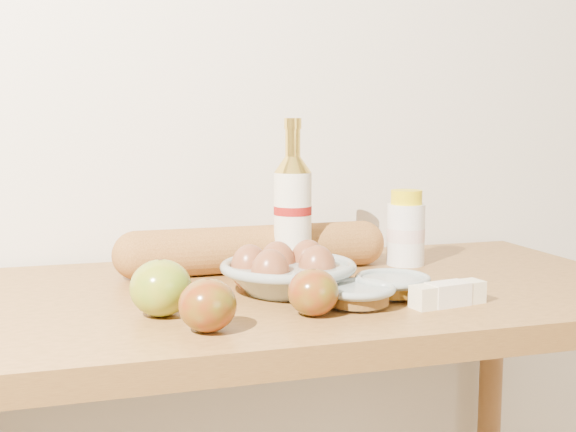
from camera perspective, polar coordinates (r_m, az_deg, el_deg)
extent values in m
cube|color=beige|center=(1.46, -4.15, 12.80)|extent=(3.50, 0.02, 2.60)
cube|color=olive|center=(1.17, -0.42, -6.65)|extent=(1.20, 0.60, 0.04)
cylinder|color=#ECE2C8|center=(1.25, 0.38, -0.59)|extent=(0.08, 0.08, 0.18)
cylinder|color=maroon|center=(1.25, 0.38, 0.46)|extent=(0.08, 0.08, 0.01)
cone|color=gold|center=(1.24, 0.38, 4.09)|extent=(0.08, 0.08, 0.03)
cylinder|color=gold|center=(1.24, 0.38, 5.81)|extent=(0.03, 0.03, 0.05)
cylinder|color=gold|center=(1.24, 0.38, 7.32)|extent=(0.04, 0.04, 0.02)
cylinder|color=white|center=(1.35, 9.29, -1.45)|extent=(0.09, 0.09, 0.11)
cylinder|color=beige|center=(1.35, 9.29, -1.45)|extent=(0.09, 0.09, 0.02)
cylinder|color=yellow|center=(1.35, 9.35, 1.48)|extent=(0.08, 0.08, 0.03)
torus|color=gray|center=(1.12, 0.02, -4.01)|extent=(0.24, 0.24, 0.02)
ellipsoid|color=brown|center=(1.09, -1.41, -4.56)|extent=(0.07, 0.07, 0.07)
ellipsoid|color=brown|center=(1.12, 2.32, -4.19)|extent=(0.07, 0.07, 0.07)
ellipsoid|color=brown|center=(1.16, -0.85, -3.82)|extent=(0.07, 0.07, 0.07)
ellipsoid|color=brown|center=(1.13, -3.04, -4.11)|extent=(0.07, 0.07, 0.07)
ellipsoid|color=brown|center=(1.17, 1.60, -3.67)|extent=(0.07, 0.07, 0.07)
cylinder|color=#A56E32|center=(1.28, -2.66, -2.60)|extent=(0.41, 0.09, 0.08)
sphere|color=#A56E32|center=(1.24, -11.89, -3.05)|extent=(0.08, 0.08, 0.08)
sphere|color=#A56E32|center=(1.34, 5.86, -2.13)|extent=(0.08, 0.08, 0.08)
ellipsoid|color=olive|center=(1.00, -10.01, -5.61)|extent=(0.10, 0.10, 0.08)
cylinder|color=#4C3119|center=(1.00, -10.05, -3.75)|extent=(0.01, 0.01, 0.01)
ellipsoid|color=maroon|center=(0.92, -6.38, -7.03)|extent=(0.08, 0.08, 0.07)
cylinder|color=#4C2F19|center=(0.92, -6.40, -5.27)|extent=(0.01, 0.01, 0.01)
ellipsoid|color=maroon|center=(0.99, 2.01, -6.04)|extent=(0.09, 0.09, 0.07)
cylinder|color=#4E301A|center=(0.99, 2.02, -4.48)|extent=(0.01, 0.01, 0.01)
torus|color=gray|center=(1.04, 5.50, -5.72)|extent=(0.15, 0.15, 0.01)
cylinder|color=brown|center=(1.05, 5.49, -6.33)|extent=(0.12, 0.12, 0.02)
torus|color=gray|center=(1.11, 8.27, -4.91)|extent=(0.15, 0.15, 0.01)
cylinder|color=brown|center=(1.11, 8.26, -5.50)|extent=(0.12, 0.12, 0.02)
cube|color=beige|center=(1.08, 12.52, -6.06)|extent=(0.12, 0.05, 0.03)
cube|color=beige|center=(1.08, 12.52, -6.06)|extent=(0.07, 0.04, 0.03)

